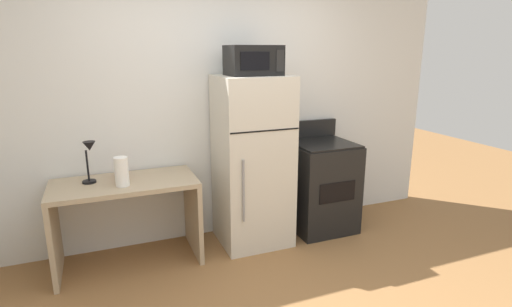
% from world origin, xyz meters
% --- Properties ---
extents(wall_back_white, '(5.00, 0.10, 2.60)m').
position_xyz_m(wall_back_white, '(0.00, 1.70, 1.30)').
color(wall_back_white, silver).
rests_on(wall_back_white, ground).
extents(desk, '(1.19, 0.60, 0.75)m').
position_xyz_m(desk, '(-0.90, 1.33, 0.53)').
color(desk, tan).
rests_on(desk, ground).
extents(desk_lamp, '(0.14, 0.12, 0.35)m').
position_xyz_m(desk_lamp, '(-1.14, 1.39, 0.99)').
color(desk_lamp, black).
rests_on(desk_lamp, desk).
extents(coffee_mug, '(0.08, 0.08, 0.09)m').
position_xyz_m(coffee_mug, '(-0.91, 1.45, 0.80)').
color(coffee_mug, '#D83F33').
rests_on(coffee_mug, desk).
extents(paper_towel_roll, '(0.11, 0.11, 0.24)m').
position_xyz_m(paper_towel_roll, '(-0.91, 1.22, 0.87)').
color(paper_towel_roll, white).
rests_on(paper_towel_roll, desk).
extents(refrigerator, '(0.65, 0.63, 1.60)m').
position_xyz_m(refrigerator, '(0.27, 1.33, 0.80)').
color(refrigerator, beige).
rests_on(refrigerator, ground).
extents(microwave, '(0.46, 0.35, 0.26)m').
position_xyz_m(microwave, '(0.27, 1.31, 1.73)').
color(microwave, black).
rests_on(microwave, refrigerator).
extents(oven_range, '(0.62, 0.61, 1.10)m').
position_xyz_m(oven_range, '(1.02, 1.33, 0.47)').
color(oven_range, black).
rests_on(oven_range, ground).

